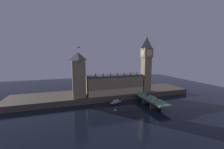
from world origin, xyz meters
The scene contains 16 objects.
ground_plane centered at (0.00, 0.00, 0.00)m, with size 400.00×400.00×0.00m, color black.
embankment centered at (0.00, 39.00, 3.18)m, with size 220.00×42.00×6.36m.
parliament_hall centered at (9.87, 30.04, 17.69)m, with size 67.15×19.47×27.19m.
clock_tower centered at (50.55, 26.36, 43.31)m, with size 11.97×12.08×69.86m.
victoria_tower centered at (-32.82, 28.37, 31.18)m, with size 14.02×14.02×55.36m.
bridge centered at (38.32, -5.00, 5.43)m, with size 13.84×46.00×7.36m.
car_northbound_lead centered at (35.27, -0.92, 8.05)m, with size 1.92×3.88×1.48m.
car_northbound_trail centered at (35.27, -9.16, 7.99)m, with size 1.97×4.15×1.34m.
car_southbound_lead centered at (41.36, -12.17, 8.10)m, with size 2.00×4.38×1.57m.
car_southbound_trail centered at (41.36, 6.33, 8.08)m, with size 1.84×3.96×1.55m.
pedestrian_near_rail centered at (32.23, -20.02, 8.26)m, with size 0.38×0.38×1.70m.
pedestrian_mid_walk centered at (44.41, -5.92, 8.31)m, with size 0.38×0.38×1.79m.
street_lamp_near centered at (31.83, -19.72, 11.89)m, with size 1.34×0.60×7.26m.
street_lamp_mid centered at (44.81, -5.00, 11.78)m, with size 1.34×0.60×7.08m.
street_lamp_far centered at (31.83, 9.72, 11.21)m, with size 1.34×0.60×6.15m.
boat_upstream centered at (3.86, 9.23, 1.68)m, with size 14.81×8.41×4.60m.
Camera 1 is at (-44.08, -124.74, 52.16)m, focal length 22.00 mm.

